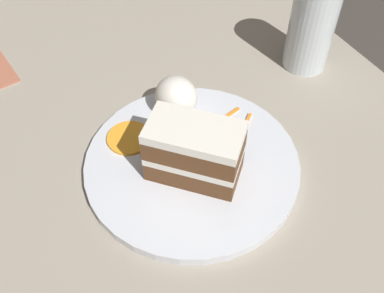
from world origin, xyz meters
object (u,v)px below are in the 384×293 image
at_px(plate, 192,164).
at_px(orange_garnish, 129,138).
at_px(cake_slice, 195,152).
at_px(cream_dollop, 176,96).
at_px(drinking_glass, 310,32).

xyz_separation_m(plate, orange_garnish, (-0.07, -0.06, 0.01)).
relative_size(cake_slice, cream_dollop, 1.95).
bearing_deg(cake_slice, cream_dollop, -149.50).
distance_m(orange_garnish, drinking_glass, 0.32).
relative_size(orange_garnish, drinking_glass, 0.44).
distance_m(cake_slice, cream_dollop, 0.12).
bearing_deg(orange_garnish, cake_slice, 28.94).
bearing_deg(cake_slice, plate, -151.48).
distance_m(cream_dollop, drinking_glass, 0.24).
height_order(cake_slice, orange_garnish, cake_slice).
bearing_deg(cream_dollop, orange_garnish, -77.29).
bearing_deg(plate, cream_dollop, 165.27).
bearing_deg(plate, drinking_glass, 111.67).
bearing_deg(cake_slice, drinking_glass, 160.38).
bearing_deg(plate, orange_garnish, -142.09).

